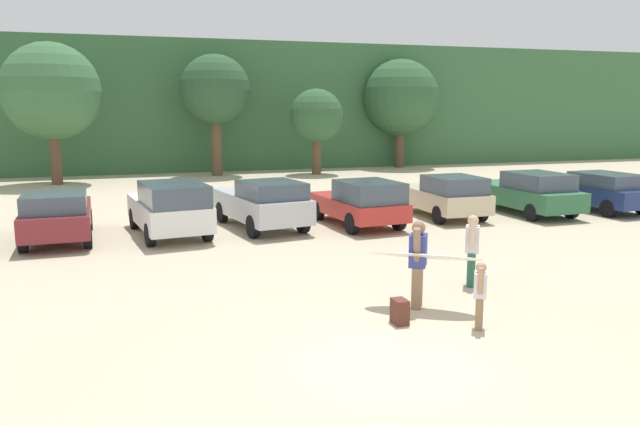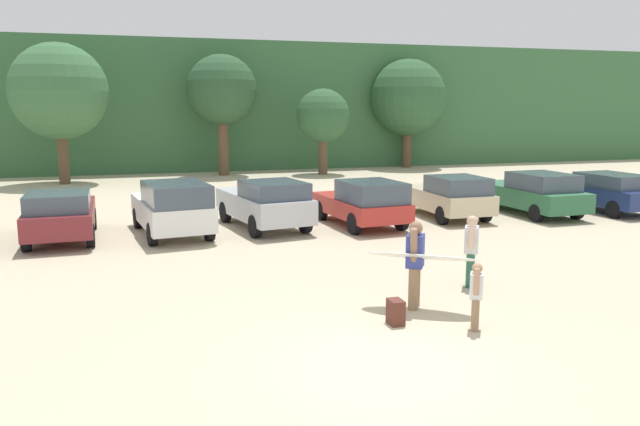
# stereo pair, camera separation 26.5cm
# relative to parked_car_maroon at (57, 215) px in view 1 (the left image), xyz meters

# --- Properties ---
(ground_plane) EXTENTS (120.00, 120.00, 0.00)m
(ground_plane) POSITION_rel_parked_car_maroon_xyz_m (5.50, -10.84, -0.77)
(ground_plane) COLOR #C1B293
(hillside_ridge) EXTENTS (108.00, 12.00, 7.73)m
(hillside_ridge) POSITION_rel_parked_car_maroon_xyz_m (5.50, 24.17, 3.09)
(hillside_ridge) COLOR #38663D
(hillside_ridge) RESTS_ON ground_plane
(tree_ridge_back) EXTENTS (4.71, 4.71, 6.94)m
(tree_ridge_back) POSITION_rel_parked_car_maroon_xyz_m (-1.25, 14.37, 3.79)
(tree_ridge_back) COLOR brown
(tree_ridge_back) RESTS_ON ground_plane
(tree_center_left) EXTENTS (3.88, 3.88, 6.71)m
(tree_center_left) POSITION_rel_parked_car_maroon_xyz_m (6.98, 16.14, 3.94)
(tree_center_left) COLOR brown
(tree_center_left) RESTS_ON ground_plane
(tree_left) EXTENTS (3.03, 3.03, 4.85)m
(tree_left) POSITION_rel_parked_car_maroon_xyz_m (12.51, 15.02, 2.52)
(tree_left) COLOR brown
(tree_left) RESTS_ON ground_plane
(tree_far_right) EXTENTS (4.78, 4.78, 6.80)m
(tree_far_right) POSITION_rel_parked_car_maroon_xyz_m (18.84, 17.43, 3.61)
(tree_far_right) COLOR brown
(tree_far_right) RESTS_ON ground_plane
(parked_car_maroon) EXTENTS (1.95, 4.21, 1.48)m
(parked_car_maroon) POSITION_rel_parked_car_maroon_xyz_m (0.00, 0.00, 0.00)
(parked_car_maroon) COLOR maroon
(parked_car_maroon) RESTS_ON ground_plane
(parked_car_white) EXTENTS (2.32, 4.43, 1.67)m
(parked_car_white) POSITION_rel_parked_car_maroon_xyz_m (3.14, -0.23, 0.10)
(parked_car_white) COLOR white
(parked_car_white) RESTS_ON ground_plane
(parked_car_silver) EXTENTS (2.51, 4.55, 1.58)m
(parked_car_silver) POSITION_rel_parked_car_maroon_xyz_m (6.03, 0.11, 0.05)
(parked_car_silver) COLOR silver
(parked_car_silver) RESTS_ON ground_plane
(parked_car_red) EXTENTS (2.17, 4.16, 1.53)m
(parked_car_red) POSITION_rel_parked_car_maroon_xyz_m (9.12, -0.51, 0.02)
(parked_car_red) COLOR #B72D28
(parked_car_red) RESTS_ON ground_plane
(parked_car_champagne) EXTENTS (1.81, 4.02, 1.51)m
(parked_car_champagne) POSITION_rel_parked_car_maroon_xyz_m (12.52, 0.15, -0.00)
(parked_car_champagne) COLOR beige
(parked_car_champagne) RESTS_ON ground_plane
(parked_car_forest_green) EXTENTS (1.96, 4.69, 1.54)m
(parked_car_forest_green) POSITION_rel_parked_car_maroon_xyz_m (15.75, -0.07, 0.01)
(parked_car_forest_green) COLOR #2D6642
(parked_car_forest_green) RESTS_ON ground_plane
(parked_car_navy) EXTENTS (2.08, 4.34, 1.43)m
(parked_car_navy) POSITION_rel_parked_car_maroon_xyz_m (18.72, -0.29, -0.01)
(parked_car_navy) COLOR navy
(parked_car_navy) RESTS_ON ground_plane
(person_adult) EXTENTS (0.53, 0.71, 1.69)m
(person_adult) POSITION_rel_parked_car_maroon_xyz_m (7.14, -8.51, 0.18)
(person_adult) COLOR #8C6B4C
(person_adult) RESTS_ON ground_plane
(person_child) EXTENTS (0.36, 0.47, 1.19)m
(person_child) POSITION_rel_parked_car_maroon_xyz_m (7.63, -9.92, -0.10)
(person_child) COLOR #8C6B4C
(person_child) RESTS_ON ground_plane
(person_companion) EXTENTS (0.53, 0.72, 1.54)m
(person_companion) POSITION_rel_parked_car_maroon_xyz_m (8.92, -7.53, 0.10)
(person_companion) COLOR #26593F
(person_companion) RESTS_ON ground_plane
(surfboard_white) EXTENTS (2.16, 1.71, 0.26)m
(surfboard_white) POSITION_rel_parked_car_maroon_xyz_m (7.22, -8.65, 0.26)
(surfboard_white) COLOR white
(backpack_dropped) EXTENTS (0.24, 0.34, 0.45)m
(backpack_dropped) POSITION_rel_parked_car_maroon_xyz_m (6.42, -9.28, -0.55)
(backpack_dropped) COLOR #592D23
(backpack_dropped) RESTS_ON ground_plane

